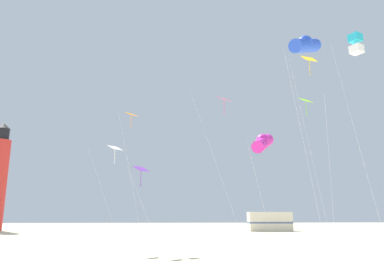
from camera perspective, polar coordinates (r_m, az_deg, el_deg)
name	(u,v)px	position (r m, az deg, el deg)	size (l,w,h in m)	color
kite_diamond_violet	(141,171)	(25.24, -7.96, -6.12)	(2.38, 2.19, 5.77)	silver
kite_diamond_rainbow	(223,105)	(27.11, 4.94, 4.24)	(3.48, 3.11, 11.14)	silver
kite_diamond_gold	(309,68)	(26.55, 17.87, 9.58)	(2.06, 2.06, 13.21)	silver
kite_diamond_orange	(131,120)	(29.94, -9.49, 1.93)	(2.24, 1.97, 10.69)	silver
kite_box_cyan	(356,44)	(23.17, 24.27, 12.42)	(1.83, 1.83, 12.54)	silver
kite_diamond_lime	(308,107)	(28.75, 17.65, 3.81)	(2.32, 2.43, 11.13)	silver
kite_tube_blue	(305,45)	(19.98, 17.31, 12.88)	(2.31, 2.26, 11.68)	silver
kite_tube_magenta	(263,142)	(21.10, 11.03, -1.62)	(1.89, 2.51, 7.22)	silver
kite_diamond_white	(114,151)	(27.87, -12.06, -2.97)	(2.92, 2.43, 7.60)	silver
rv_van_cream	(270,222)	(57.19, 12.07, -13.57)	(6.45, 2.36, 2.80)	beige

